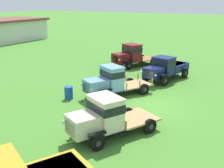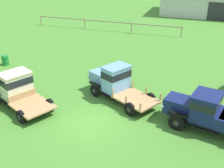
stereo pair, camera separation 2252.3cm
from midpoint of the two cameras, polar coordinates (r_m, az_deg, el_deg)
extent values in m
plane|color=#47842D|center=(13.25, -25.74, -20.86)|extent=(240.00, 240.00, 0.00)
cube|color=gold|center=(12.28, -73.15, -30.52)|extent=(0.92, 0.60, 0.12)
cylinder|color=black|center=(11.91, -57.08, -30.19)|extent=(0.78, 0.52, 0.78)
cylinder|color=#2D2D2D|center=(11.84, -57.30, -30.53)|extent=(0.26, 0.15, 0.27)
cylinder|color=black|center=(13.24, -53.75, -24.69)|extent=(0.78, 0.52, 0.78)
cylinder|color=#2D2D2D|center=(13.32, -53.60, -24.42)|extent=(0.26, 0.15, 0.27)
cylinder|color=black|center=(10.92, -39.55, -30.14)|extent=(0.78, 0.52, 0.78)
cylinder|color=#2D2D2D|center=(10.84, -39.60, -30.53)|extent=(0.26, 0.15, 0.27)
cylinder|color=black|center=(12.35, -38.79, -23.99)|extent=(0.78, 0.52, 0.78)
cylinder|color=#2D2D2D|center=(12.44, -38.76, -23.69)|extent=(0.26, 0.15, 0.27)
cube|color=black|center=(11.96, -47.78, -27.05)|extent=(4.47, 2.95, 0.12)
cube|color=beige|center=(12.30, -56.99, -25.07)|extent=(1.82, 1.81, 0.94)
cube|color=silver|center=(12.63, -59.87, -25.14)|extent=(0.53, 0.96, 0.70)
sphere|color=silver|center=(12.11, -61.57, -26.86)|extent=(0.20, 0.20, 0.20)
sphere|color=silver|center=(13.10, -58.61, -23.03)|extent=(0.20, 0.20, 0.20)
cube|color=black|center=(11.65, -57.68, -28.57)|extent=(0.89, 0.58, 0.12)
cube|color=black|center=(13.00, -54.25, -23.14)|extent=(0.89, 0.58, 0.12)
cube|color=beige|center=(11.63, -51.24, -23.95)|extent=(1.80, 2.02, 1.53)
cube|color=black|center=(11.45, -51.66, -22.57)|extent=(1.86, 2.08, 0.43)
cube|color=beige|center=(11.21, -52.24, -20.64)|extent=(1.94, 2.14, 0.08)
cube|color=black|center=(11.43, -50.97, -30.16)|extent=(1.53, 0.86, 0.05)
cube|color=black|center=(12.78, -48.50, -24.45)|extent=(1.53, 0.86, 0.05)
cube|color=tan|center=(11.57, -41.23, -26.32)|extent=(2.96, 2.79, 0.10)
cube|color=tan|center=(11.71, -47.46, -25.76)|extent=(0.89, 1.65, 0.44)
cylinder|color=black|center=(14.88, -36.00, -16.26)|extent=(0.79, 0.54, 0.82)
cylinder|color=#2D2D2D|center=(14.79, -36.03, -16.45)|extent=(0.27, 0.17, 0.29)
cylinder|color=black|center=(16.49, -35.60, -12.99)|extent=(0.79, 0.54, 0.82)
cylinder|color=#2D2D2D|center=(16.57, -35.58, -12.84)|extent=(0.27, 0.17, 0.29)
cylinder|color=black|center=(14.78, -23.18, -14.42)|extent=(0.79, 0.54, 0.82)
cylinder|color=#2D2D2D|center=(14.69, -23.12, -14.60)|extent=(0.27, 0.17, 0.29)
cylinder|color=black|center=(16.40, -24.20, -11.33)|extent=(0.79, 0.54, 0.82)
cylinder|color=#2D2D2D|center=(16.48, -24.25, -11.19)|extent=(0.27, 0.17, 0.29)
cube|color=black|center=(15.51, -29.98, -13.51)|extent=(4.59, 3.18, 0.12)
cube|color=#70A3D1|center=(15.44, -37.02, -12.76)|extent=(1.95, 1.87, 0.89)
cube|color=silver|center=(15.59, -39.69, -13.21)|extent=(0.55, 0.92, 0.67)
sphere|color=silver|center=(14.95, -40.11, -14.21)|extent=(0.20, 0.20, 0.20)
sphere|color=silver|center=(16.17, -39.46, -11.87)|extent=(0.20, 0.20, 0.20)
cube|color=black|center=(14.65, -36.32, -14.73)|extent=(0.92, 0.64, 0.12)
cube|color=black|center=(16.29, -35.88, -11.57)|extent=(0.92, 0.64, 0.12)
cube|color=#70A3D1|center=(15.15, -32.39, -10.97)|extent=(1.71, 1.93, 1.59)
cube|color=black|center=(15.01, -32.61, -9.75)|extent=(1.77, 1.99, 0.44)
cube|color=#70A3D1|center=(14.82, -32.90, -8.09)|extent=(1.84, 2.05, 0.08)
cube|color=black|center=(14.74, -31.43, -15.45)|extent=(1.35, 0.84, 0.05)
cube|color=black|center=(16.34, -31.53, -12.29)|extent=(1.35, 0.84, 0.05)
cube|color=tan|center=(15.47, -25.22, -12.42)|extent=(3.11, 2.85, 0.10)
cube|color=tan|center=(14.55, -29.49, -13.70)|extent=(0.11, 0.11, 0.47)
cube|color=tan|center=(16.11, -29.80, -10.76)|extent=(0.11, 0.11, 0.47)
cube|color=tan|center=(14.56, -24.94, -12.99)|extent=(0.11, 0.11, 0.47)
cube|color=tan|center=(16.13, -25.73, -10.13)|extent=(0.11, 0.11, 0.47)
cube|color=tan|center=(14.67, -20.45, -12.21)|extent=(0.11, 0.11, 0.47)
cube|color=tan|center=(16.22, -21.70, -9.46)|extent=(0.11, 0.11, 0.47)
cylinder|color=black|center=(15.92, -14.00, -10.94)|extent=(0.93, 0.39, 0.91)
cylinder|color=#2D2D2D|center=(15.84, -13.78, -11.08)|extent=(0.32, 0.10, 0.32)
cylinder|color=black|center=(17.31, -17.29, -8.87)|extent=(0.93, 0.39, 0.91)
cylinder|color=#2D2D2D|center=(17.39, -17.47, -8.76)|extent=(0.32, 0.10, 0.32)
cylinder|color=black|center=(17.70, -5.01, -7.54)|extent=(0.93, 0.39, 0.91)
cylinder|color=#2D2D2D|center=(17.63, -4.78, -7.64)|extent=(0.32, 0.10, 0.32)
cylinder|color=black|center=(18.96, -8.65, -5.96)|extent=(0.93, 0.39, 0.91)
cylinder|color=#2D2D2D|center=(19.03, -8.85, -5.88)|extent=(0.32, 0.10, 0.32)
cube|color=black|center=(17.32, -11.33, -8.08)|extent=(4.79, 2.04, 0.12)
cube|color=#141E51|center=(16.26, -16.56, -8.33)|extent=(1.77, 1.57, 0.84)
cube|color=silver|center=(15.97, -18.82, -9.19)|extent=(0.29, 0.97, 0.63)
sphere|color=silver|center=(15.40, -17.66, -9.81)|extent=(0.20, 0.20, 0.20)
sphere|color=silver|center=(16.49, -20.00, -8.23)|extent=(0.20, 0.20, 0.20)
cube|color=black|center=(15.70, -14.13, -9.31)|extent=(1.07, 0.44, 0.12)
cube|color=black|center=(17.10, -17.44, -7.35)|extent=(1.07, 0.44, 0.12)
cube|color=#141E51|center=(16.81, -12.57, -6.10)|extent=(1.59, 1.82, 1.41)
cube|color=black|center=(16.69, -12.64, -5.10)|extent=(1.65, 1.86, 0.39)
cube|color=#141E51|center=(16.54, -12.73, -3.72)|extent=(1.73, 1.92, 0.08)
cube|color=black|center=(16.55, -10.28, -9.34)|extent=(1.76, 0.55, 0.05)
cube|color=black|center=(17.86, -13.69, -7.53)|extent=(1.76, 0.55, 0.05)
cube|color=#141E51|center=(17.93, -7.79, -5.65)|extent=(2.63, 2.13, 0.66)
cube|color=black|center=(17.82, -7.83, -4.76)|extent=(2.21, 1.80, 0.06)
cube|color=#141E51|center=(17.50, -5.05, -6.03)|extent=(1.02, 0.43, 0.12)
cube|color=#141E51|center=(18.77, -8.72, -4.54)|extent=(1.02, 0.43, 0.12)
cylinder|color=black|center=(21.35, -17.28, -3.97)|extent=(0.85, 0.53, 0.87)
cylinder|color=#2D2D2D|center=(21.26, -17.21, -4.05)|extent=(0.29, 0.16, 0.30)
cylinder|color=black|center=(23.16, -18.74, -2.47)|extent=(0.85, 0.53, 0.87)
cylinder|color=#2D2D2D|center=(23.25, -18.80, -2.40)|extent=(0.29, 0.16, 0.30)
cylinder|color=black|center=(22.38, -9.33, -2.44)|extent=(0.85, 0.53, 0.87)
cylinder|color=#2D2D2D|center=(22.30, -9.23, -2.50)|extent=(0.29, 0.16, 0.30)
cylinder|color=black|center=(24.12, -11.32, -1.12)|extent=(0.85, 0.53, 0.87)
cylinder|color=#2D2D2D|center=(24.21, -11.40, -1.06)|extent=(0.29, 0.16, 0.30)
cube|color=black|center=(22.64, -14.33, -2.30)|extent=(4.62, 3.05, 0.12)
cube|color=maroon|center=(22.01, -18.74, -1.80)|extent=(1.95, 1.91, 0.93)
cube|color=silver|center=(21.87, -20.52, -2.23)|extent=(0.54, 1.01, 0.70)
sphere|color=silver|center=(21.15, -20.07, -2.62)|extent=(0.20, 0.20, 0.20)
sphere|color=silver|center=(22.54, -21.02, -1.54)|extent=(0.20, 0.20, 0.20)
cube|color=black|center=(21.18, -17.39, -2.74)|extent=(0.98, 0.63, 0.12)
cube|color=black|center=(23.01, -18.85, -1.33)|extent=(0.98, 0.63, 0.12)
cube|color=maroon|center=(22.26, -15.45, -0.31)|extent=(1.90, 2.13, 1.66)
cube|color=black|center=(22.15, -15.52, 0.61)|extent=(1.97, 2.18, 0.47)
cube|color=maroon|center=(22.03, -15.62, 1.85)|extent=(2.05, 2.25, 0.08)
cube|color=black|center=(21.70, -14.11, -3.19)|extent=(1.63, 0.91, 0.05)
cube|color=black|center=(23.45, -15.76, -1.80)|extent=(1.63, 0.91, 0.05)
cube|color=olive|center=(23.06, -11.16, -1.45)|extent=(2.95, 2.84, 0.10)
cube|color=olive|center=(22.62, -13.75, -1.37)|extent=(0.92, 1.73, 0.44)
cylinder|color=#1951B2|center=(16.96, -41.79, -13.30)|extent=(0.58, 0.58, 0.89)
cylinder|color=navy|center=(16.88, -41.91, -12.77)|extent=(0.61, 0.61, 0.03)
cylinder|color=navy|center=(17.03, -41.67, -13.83)|extent=(0.61, 0.61, 0.03)
camera|label=1|loc=(11.26, -132.24, -17.00)|focal=45.00mm
camera|label=2|loc=(11.26, 47.76, 17.00)|focal=45.00mm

